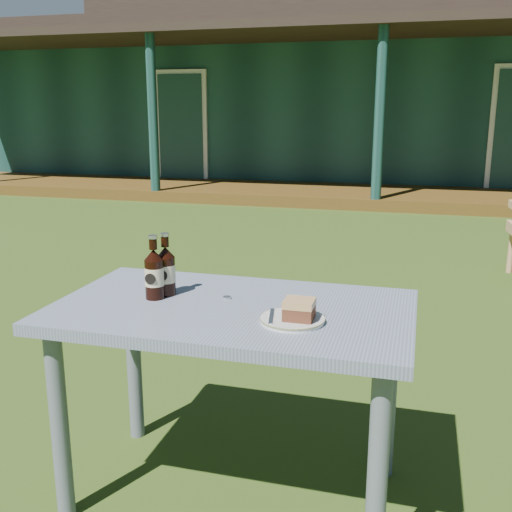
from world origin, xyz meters
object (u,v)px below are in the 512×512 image
(cake_slice, at_px, (299,309))
(cola_bottle_far, at_px, (154,274))
(plate, at_px, (292,319))
(cafe_table, at_px, (233,334))
(cola_bottle_near, at_px, (166,270))

(cake_slice, relative_size, cola_bottle_far, 0.41)
(cake_slice, height_order, cola_bottle_far, cola_bottle_far)
(cake_slice, bearing_deg, plate, 166.21)
(plate, relative_size, cake_slice, 2.22)
(cafe_table, distance_m, cake_slice, 0.31)
(cola_bottle_near, xyz_separation_m, cola_bottle_far, (-0.02, -0.05, 0.00))
(cola_bottle_near, relative_size, cola_bottle_far, 1.00)
(cola_bottle_far, bearing_deg, plate, -11.54)
(cola_bottle_near, bearing_deg, plate, -17.48)
(cafe_table, relative_size, cola_bottle_near, 5.36)
(cola_bottle_near, bearing_deg, cake_slice, -17.32)
(plate, bearing_deg, cafe_table, 156.03)
(cafe_table, height_order, cola_bottle_far, cola_bottle_far)
(cake_slice, height_order, cola_bottle_near, cola_bottle_near)
(cake_slice, distance_m, cola_bottle_far, 0.55)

